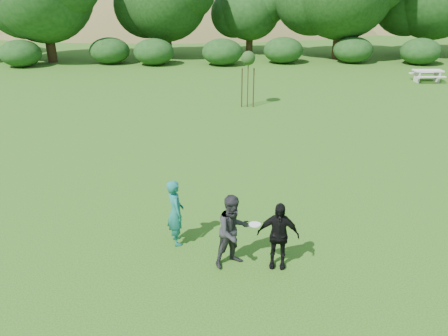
# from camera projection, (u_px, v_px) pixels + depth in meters

# --- Properties ---
(ground) EXTENTS (120.00, 120.00, 0.00)m
(ground) POSITION_uv_depth(u_px,v_px,m) (227.00, 261.00, 10.39)
(ground) COLOR #19470C
(ground) RESTS_ON ground
(player_teal) EXTENTS (0.59, 0.73, 1.73)m
(player_teal) POSITION_uv_depth(u_px,v_px,m) (176.00, 212.00, 10.78)
(player_teal) COLOR #176960
(player_teal) RESTS_ON ground
(player_grey) EXTENTS (1.08, 1.00, 1.78)m
(player_grey) POSITION_uv_depth(u_px,v_px,m) (233.00, 231.00, 9.93)
(player_grey) COLOR #29292C
(player_grey) RESTS_ON ground
(player_black) EXTENTS (1.01, 0.55, 1.64)m
(player_black) POSITION_uv_depth(u_px,v_px,m) (278.00, 235.00, 9.90)
(player_black) COLOR black
(player_black) RESTS_ON ground
(frisbee) EXTENTS (0.27, 0.27, 0.05)m
(frisbee) POSITION_uv_depth(u_px,v_px,m) (255.00, 224.00, 9.65)
(frisbee) COLOR white
(frisbee) RESTS_ON ground
(sapling) EXTENTS (0.70, 0.70, 2.85)m
(sapling) POSITION_uv_depth(u_px,v_px,m) (248.00, 60.00, 21.77)
(sapling) COLOR #3D2118
(sapling) RESTS_ON ground
(picnic_table) EXTENTS (1.80, 1.48, 0.76)m
(picnic_table) POSITION_uv_depth(u_px,v_px,m) (427.00, 74.00, 27.98)
(picnic_table) COLOR silver
(picnic_table) RESTS_ON ground
(hillside) EXTENTS (150.00, 72.00, 52.00)m
(hillside) POSITION_uv_depth(u_px,v_px,m) (211.00, 88.00, 77.86)
(hillside) COLOR olive
(hillside) RESTS_ON ground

